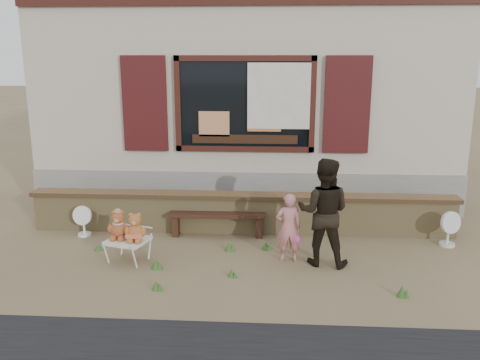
# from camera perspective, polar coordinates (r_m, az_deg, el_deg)

# --- Properties ---
(ground) EXTENTS (80.00, 80.00, 0.00)m
(ground) POSITION_cam_1_polar(r_m,az_deg,el_deg) (7.70, -0.28, -8.33)
(ground) COLOR brown
(ground) RESTS_ON ground
(shopfront) EXTENTS (8.04, 5.13, 4.00)m
(shopfront) POSITION_cam_1_polar(r_m,az_deg,el_deg) (11.64, 1.22, 9.43)
(shopfront) COLOR #B2A490
(shopfront) RESTS_ON ground
(brick_wall) EXTENTS (7.10, 0.36, 0.67)m
(brick_wall) POSITION_cam_1_polar(r_m,az_deg,el_deg) (8.52, 0.17, -3.65)
(brick_wall) COLOR tan
(brick_wall) RESTS_ON ground
(bench) EXTENTS (1.57, 0.36, 0.40)m
(bench) POSITION_cam_1_polar(r_m,az_deg,el_deg) (8.37, -2.53, -4.33)
(bench) COLOR black
(bench) RESTS_ON ground
(folding_chair) EXTENTS (0.66, 0.62, 0.34)m
(folding_chair) POSITION_cam_1_polar(r_m,az_deg,el_deg) (7.52, -12.49, -6.73)
(folding_chair) COLOR silver
(folding_chair) RESTS_ON ground
(teddy_bear_left) EXTENTS (0.38, 0.35, 0.43)m
(teddy_bear_left) POSITION_cam_1_polar(r_m,az_deg,el_deg) (7.51, -13.50, -4.83)
(teddy_bear_left) COLOR brown
(teddy_bear_left) RESTS_ON folding_chair
(teddy_bear_right) EXTENTS (0.37, 0.34, 0.42)m
(teddy_bear_right) POSITION_cam_1_polar(r_m,az_deg,el_deg) (7.37, -11.67, -5.12)
(teddy_bear_right) COLOR #965629
(teddy_bear_right) RESTS_ON folding_chair
(child) EXTENTS (0.39, 0.27, 1.01)m
(child) POSITION_cam_1_polar(r_m,az_deg,el_deg) (7.33, 5.46, -5.33)
(child) COLOR #D17D7E
(child) RESTS_ON ground
(adult) EXTENTS (0.85, 0.72, 1.54)m
(adult) POSITION_cam_1_polar(r_m,az_deg,el_deg) (7.22, 9.38, -3.57)
(adult) COLOR black
(adult) RESTS_ON ground
(fan_left) EXTENTS (0.33, 0.22, 0.52)m
(fan_left) POSITION_cam_1_polar(r_m,az_deg,el_deg) (8.76, -17.16, -4.37)
(fan_left) COLOR white
(fan_left) RESTS_ON ground
(fan_right) EXTENTS (0.36, 0.24, 0.57)m
(fan_right) POSITION_cam_1_polar(r_m,az_deg,el_deg) (8.57, 22.37, -5.05)
(fan_right) COLOR silver
(fan_right) RESTS_ON ground
(grass_tufts) EXTENTS (4.39, 1.59, 0.15)m
(grass_tufts) POSITION_cam_1_polar(r_m,az_deg,el_deg) (7.27, -2.31, -9.17)
(grass_tufts) COLOR #355A24
(grass_tufts) RESTS_ON ground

